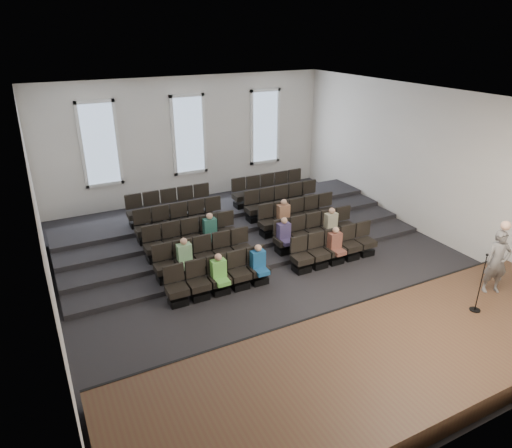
% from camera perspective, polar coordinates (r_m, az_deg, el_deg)
% --- Properties ---
extents(ground, '(14.00, 14.00, 0.00)m').
position_cam_1_polar(ground, '(13.94, 1.84, -5.49)').
color(ground, black).
rests_on(ground, ground).
extents(ceiling, '(12.00, 14.00, 0.02)m').
position_cam_1_polar(ceiling, '(12.32, 2.15, 15.34)').
color(ceiling, white).
rests_on(ceiling, ground).
extents(wall_back, '(12.00, 0.04, 5.00)m').
position_cam_1_polar(wall_back, '(19.12, -8.42, 10.41)').
color(wall_back, silver).
rests_on(wall_back, ground).
extents(wall_front, '(12.00, 0.04, 5.00)m').
position_cam_1_polar(wall_front, '(8.17, 27.01, -10.85)').
color(wall_front, silver).
rests_on(wall_front, ground).
extents(wall_left, '(0.04, 14.00, 5.00)m').
position_cam_1_polar(wall_left, '(11.47, -25.38, -0.68)').
color(wall_left, silver).
rests_on(wall_left, ground).
extents(wall_right, '(0.04, 14.00, 5.00)m').
position_cam_1_polar(wall_right, '(16.58, 20.66, 7.12)').
color(wall_right, silver).
rests_on(wall_right, ground).
extents(stage, '(11.80, 3.60, 0.50)m').
position_cam_1_polar(stage, '(10.42, 16.06, -16.26)').
color(stage, '#402C1B').
rests_on(stage, ground).
extents(stage_lip, '(11.80, 0.06, 0.52)m').
position_cam_1_polar(stage_lip, '(11.46, 10.06, -11.52)').
color(stage_lip, black).
rests_on(stage_lip, ground).
extents(risers, '(11.80, 4.80, 0.60)m').
position_cam_1_polar(risers, '(16.41, -3.49, -0.09)').
color(risers, black).
rests_on(risers, ground).
extents(seating_rows, '(6.80, 4.70, 1.67)m').
position_cam_1_polar(seating_rows, '(14.86, -0.99, -0.62)').
color(seating_rows, black).
rests_on(seating_rows, ground).
extents(windows, '(8.44, 0.10, 3.24)m').
position_cam_1_polar(windows, '(19.02, -8.38, 10.96)').
color(windows, white).
rests_on(windows, wall_back).
extents(audience, '(5.45, 2.64, 1.10)m').
position_cam_1_polar(audience, '(13.82, 1.24, -1.97)').
color(audience, '#6AC44E').
rests_on(audience, seating_rows).
extents(speaker, '(0.72, 0.61, 1.69)m').
position_cam_1_polar(speaker, '(12.93, 27.92, -4.21)').
color(speaker, '#585553').
rests_on(speaker, stage).
extents(mic_stand, '(0.26, 0.26, 1.53)m').
position_cam_1_polar(mic_stand, '(12.08, 26.04, -7.86)').
color(mic_stand, black).
rests_on(mic_stand, stage).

